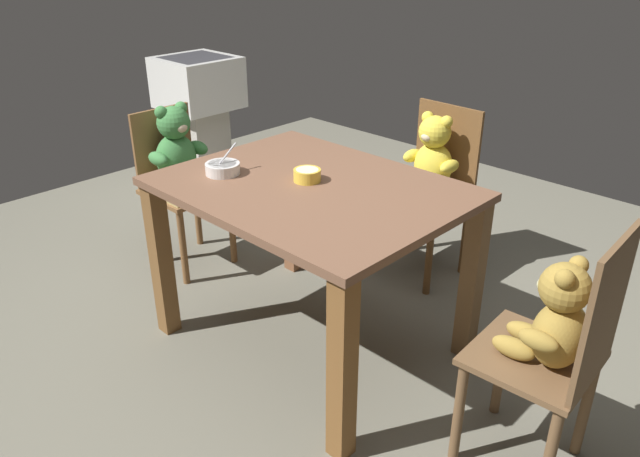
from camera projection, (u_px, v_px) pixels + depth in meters
name	position (u px, v px, depth m)	size (l,w,h in m)	color
ground_plane	(312.00, 343.00, 2.78)	(5.20, 5.20, 0.04)	#6C6A5B
dining_table	(312.00, 216.00, 2.50)	(1.18, 0.91, 0.76)	brown
teddy_chair_far_center	(430.00, 172.00, 3.12)	(0.43, 0.39, 0.88)	brown
teddy_chair_near_left	(179.00, 164.00, 3.20)	(0.38, 0.38, 0.89)	brown
teddy_chair_near_right	(555.00, 334.00, 1.89)	(0.39, 0.40, 0.92)	brown
porridge_bowl_white_near_left	(223.00, 168.00, 2.54)	(0.14, 0.15, 0.12)	silver
porridge_bowl_yellow_center	(307.00, 175.00, 2.46)	(0.11, 0.11, 0.05)	yellow
sink_basin	(199.00, 100.00, 4.39)	(0.50, 0.50, 0.88)	#B7B2A8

